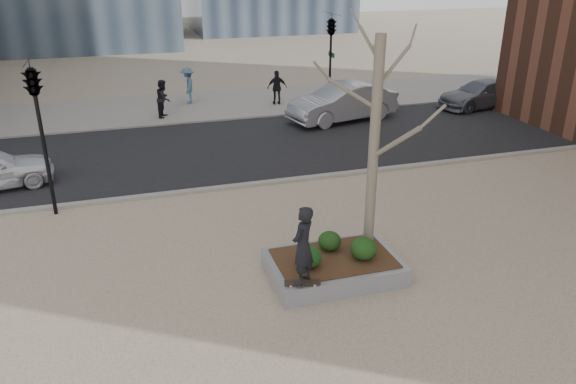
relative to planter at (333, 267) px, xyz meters
name	(u,v)px	position (x,y,z in m)	size (l,w,h in m)	color
ground	(293,282)	(-1.00, 0.00, -0.23)	(120.00, 120.00, 0.00)	tan
street	(215,149)	(-1.00, 10.00, -0.21)	(60.00, 8.00, 0.02)	black
far_sidewalk	(190,106)	(-1.00, 17.00, -0.21)	(60.00, 6.00, 0.02)	gray
planter	(333,267)	(0.00, 0.00, 0.00)	(3.00, 2.00, 0.45)	gray
planter_mulch	(334,258)	(0.00, 0.00, 0.25)	(2.70, 1.70, 0.04)	#382314
sycamore_tree	(376,113)	(1.00, 0.30, 3.56)	(2.80, 2.80, 6.60)	gray
shrub_left	(309,257)	(-0.70, -0.21, 0.52)	(0.59, 0.59, 0.51)	#123814
shrub_middle	(330,241)	(0.04, 0.39, 0.50)	(0.55, 0.55, 0.46)	#183310
shrub_right	(363,248)	(0.63, -0.24, 0.53)	(0.62, 0.62, 0.53)	black
skateboard	(302,283)	(-1.05, -0.84, 0.26)	(0.78, 0.20, 0.07)	black
skateboarder	(303,246)	(-1.05, -0.84, 1.18)	(0.64, 0.42, 1.76)	black
car_silver	(343,102)	(5.28, 12.36, 0.63)	(1.76, 5.05, 1.66)	#A1A3A9
car_third	(481,94)	(12.68, 12.60, 0.45)	(1.82, 4.48, 1.30)	#585B65
pedestrian_a	(164,98)	(-2.37, 15.36, 0.66)	(0.83, 0.65, 1.72)	black
pedestrian_b	(188,85)	(-0.93, 17.63, 0.70)	(1.16, 0.67, 1.80)	#476581
pedestrian_c	(277,87)	(3.29, 16.11, 0.64)	(0.98, 0.41, 1.68)	black
traffic_light_near	(43,140)	(-6.50, 5.60, 2.02)	(0.60, 2.48, 4.50)	black
traffic_light_far	(330,62)	(5.50, 14.60, 2.02)	(0.60, 2.48, 4.50)	black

